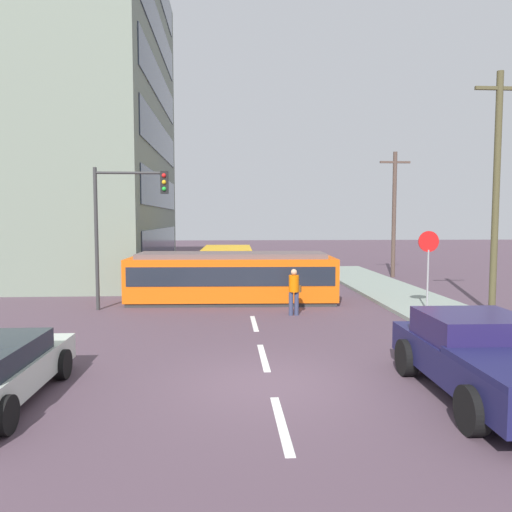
# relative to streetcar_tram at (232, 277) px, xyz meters

# --- Properties ---
(ground_plane) EXTENTS (120.00, 120.00, 0.00)m
(ground_plane) POSITION_rel_streetcar_tram_xyz_m (0.69, -0.23, -1.07)
(ground_plane) COLOR #503D4A
(sidewalk_curb_right) EXTENTS (3.20, 36.00, 0.14)m
(sidewalk_curb_right) POSITION_rel_streetcar_tram_xyz_m (7.49, -4.23, -1.00)
(sidewalk_curb_right) COLOR gray
(sidewalk_curb_right) RESTS_ON ground
(lane_stripe_0) EXTENTS (0.16, 2.40, 0.01)m
(lane_stripe_0) POSITION_rel_streetcar_tram_xyz_m (0.69, -12.23, -1.06)
(lane_stripe_0) COLOR silver
(lane_stripe_0) RESTS_ON ground
(lane_stripe_1) EXTENTS (0.16, 2.40, 0.01)m
(lane_stripe_1) POSITION_rel_streetcar_tram_xyz_m (0.69, -8.23, -1.06)
(lane_stripe_1) COLOR silver
(lane_stripe_1) RESTS_ON ground
(lane_stripe_2) EXTENTS (0.16, 2.40, 0.01)m
(lane_stripe_2) POSITION_rel_streetcar_tram_xyz_m (0.69, -4.23, -1.06)
(lane_stripe_2) COLOR silver
(lane_stripe_2) RESTS_ON ground
(lane_stripe_3) EXTENTS (0.16, 2.40, 0.01)m
(lane_stripe_3) POSITION_rel_streetcar_tram_xyz_m (0.69, 6.00, -1.06)
(lane_stripe_3) COLOR silver
(lane_stripe_3) RESTS_ON ground
(lane_stripe_4) EXTENTS (0.16, 2.40, 0.01)m
(lane_stripe_4) POSITION_rel_streetcar_tram_xyz_m (0.69, 12.00, -1.06)
(lane_stripe_4) COLOR silver
(lane_stripe_4) RESTS_ON ground
(corner_building) EXTENTS (16.75, 17.12, 19.20)m
(corner_building) POSITION_rel_streetcar_tram_xyz_m (-12.57, 10.46, 8.53)
(corner_building) COLOR slate
(corner_building) RESTS_ON ground
(streetcar_tram) EXTENTS (8.56, 2.80, 2.07)m
(streetcar_tram) POSITION_rel_streetcar_tram_xyz_m (0.00, 0.00, 0.00)
(streetcar_tram) COLOR #E0560D
(streetcar_tram) RESTS_ON ground
(city_bus) EXTENTS (2.65, 5.26, 1.95)m
(city_bus) POSITION_rel_streetcar_tram_xyz_m (-0.18, 5.84, 0.04)
(city_bus) COLOR gold
(city_bus) RESTS_ON ground
(pedestrian_crossing) EXTENTS (0.48, 0.36, 1.67)m
(pedestrian_crossing) POSITION_rel_streetcar_tram_xyz_m (2.19, -2.92, -0.12)
(pedestrian_crossing) COLOR #343956
(pedestrian_crossing) RESTS_ON ground
(pickup_truck_parked) EXTENTS (2.35, 5.03, 1.55)m
(pickup_truck_parked) POSITION_rel_streetcar_tram_xyz_m (4.71, -11.31, -0.27)
(pickup_truck_parked) COLOR #1A1A47
(pickup_truck_parked) RESTS_ON ground
(stop_sign) EXTENTS (0.76, 0.07, 2.88)m
(stop_sign) POSITION_rel_streetcar_tram_xyz_m (7.09, -2.91, 1.13)
(stop_sign) COLOR gray
(stop_sign) RESTS_ON sidewalk_curb_right
(traffic_light_mast) EXTENTS (2.78, 0.33, 5.38)m
(traffic_light_mast) POSITION_rel_streetcar_tram_xyz_m (-4.06, -1.42, 2.68)
(traffic_light_mast) COLOR #333333
(traffic_light_mast) RESTS_ON ground
(utility_pole_near) EXTENTS (1.80, 0.24, 8.68)m
(utility_pole_near) POSITION_rel_streetcar_tram_xyz_m (9.49, -3.00, 3.45)
(utility_pole_near) COLOR #4B452A
(utility_pole_near) RESTS_ON ground
(utility_pole_mid) EXTENTS (1.80, 0.24, 7.38)m
(utility_pole_mid) POSITION_rel_streetcar_tram_xyz_m (9.68, 8.29, 2.80)
(utility_pole_mid) COLOR #4F3D34
(utility_pole_mid) RESTS_ON ground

